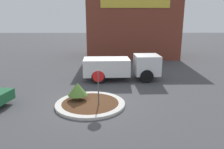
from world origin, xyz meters
The scene contains 6 objects.
ground_plane centered at (0.00, 0.00, 0.00)m, with size 120.00×120.00×0.00m, color #474749.
traffic_island centered at (0.00, 0.00, 0.07)m, with size 3.84×3.84×0.15m.
stop_sign centered at (0.47, -0.22, 1.39)m, with size 0.61×0.07×2.03m.
island_shrub centered at (-0.75, 0.50, 0.78)m, with size 1.11×1.11×1.00m.
utility_truck centered at (2.02, 5.11, 1.08)m, with size 5.87×2.30×1.93m.
storefront_building centered at (3.84, 15.90, 3.49)m, with size 10.55×6.07×6.98m.
Camera 1 is at (1.06, -11.31, 4.70)m, focal length 35.00 mm.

